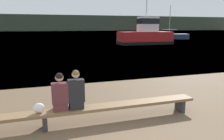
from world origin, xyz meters
The scene contains 8 objects.
water_surface centered at (0.00, 126.89, 0.00)m, with size 240.00×240.00×0.00m, color teal.
far_shoreline centered at (0.00, 131.19, 4.46)m, with size 600.00×12.00×8.92m, color #384233.
bench_main centered at (-0.86, 2.70, 0.38)m, with size 8.65×0.45×0.46m.
person_left centered at (-0.45, 2.70, 0.89)m, with size 0.42×0.37×1.00m.
person_right centered at (-0.04, 2.70, 0.91)m, with size 0.42×0.37×1.05m.
shopping_bag centered at (-0.98, 2.68, 0.58)m, with size 0.28×0.17×0.26m.
tugboat_red centered at (13.73, 26.62, 1.25)m, with size 7.91×3.25×7.31m.
moored_sailboat centered at (24.68, 37.11, 0.54)m, with size 7.34×4.36×6.77m.
Camera 1 is at (-0.80, -2.79, 2.60)m, focal length 35.00 mm.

